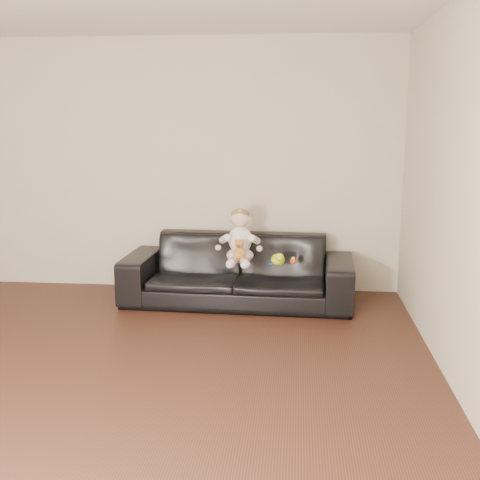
# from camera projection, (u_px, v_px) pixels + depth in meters

# --- Properties ---
(floor) EXTENTS (5.50, 5.50, 0.00)m
(floor) POSITION_uv_depth(u_px,v_px,m) (67.00, 402.00, 3.84)
(floor) COLOR #402216
(floor) RESTS_ON ground
(wall_back) EXTENTS (5.00, 0.00, 5.00)m
(wall_back) POSITION_uv_depth(u_px,v_px,m) (159.00, 166.00, 6.27)
(wall_back) COLOR beige
(wall_back) RESTS_ON ground
(sofa) EXTENTS (2.26, 0.96, 0.65)m
(sofa) POSITION_uv_depth(u_px,v_px,m) (238.00, 270.00, 5.89)
(sofa) COLOR black
(sofa) RESTS_ON floor
(baby) EXTENTS (0.36, 0.44, 0.52)m
(baby) POSITION_uv_depth(u_px,v_px,m) (240.00, 239.00, 5.70)
(baby) COLOR silver
(baby) RESTS_ON sofa
(teddy_bear) EXTENTS (0.12, 0.12, 0.19)m
(teddy_bear) POSITION_uv_depth(u_px,v_px,m) (239.00, 250.00, 5.56)
(teddy_bear) COLOR #B77434
(teddy_bear) RESTS_ON sofa
(toy_green) EXTENTS (0.17, 0.19, 0.11)m
(toy_green) POSITION_uv_depth(u_px,v_px,m) (278.00, 260.00, 5.64)
(toy_green) COLOR #C2DC19
(toy_green) RESTS_ON sofa
(toy_rattle) EXTENTS (0.07, 0.07, 0.06)m
(toy_rattle) POSITION_uv_depth(u_px,v_px,m) (293.00, 261.00, 5.69)
(toy_rattle) COLOR red
(toy_rattle) RESTS_ON sofa
(toy_blue_disc) EXTENTS (0.12, 0.12, 0.01)m
(toy_blue_disc) POSITION_uv_depth(u_px,v_px,m) (274.00, 263.00, 5.71)
(toy_blue_disc) COLOR #1744BA
(toy_blue_disc) RESTS_ON sofa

